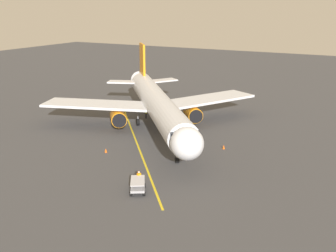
{
  "coord_description": "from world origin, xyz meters",
  "views": [
    {
      "loc": [
        -30.13,
        50.76,
        18.28
      ],
      "look_at": [
        -6.2,
        6.52,
        3.0
      ],
      "focal_mm": 42.9,
      "sensor_mm": 36.0,
      "label": 1
    }
  ],
  "objects_px": {
    "safety_cone_wing_port": "(224,147)",
    "ground_crew_wing_walker": "(146,113)",
    "baggage_cart_near_nose": "(138,186)",
    "airplane": "(157,104)",
    "ground_crew_marshaller": "(139,178)",
    "safety_cone_nose_left": "(138,173)",
    "safety_cone_nose_right": "(106,150)"
  },
  "relations": [
    {
      "from": "ground_crew_marshaller",
      "to": "safety_cone_nose_right",
      "type": "distance_m",
      "value": 11.25
    },
    {
      "from": "ground_crew_marshaller",
      "to": "safety_cone_wing_port",
      "type": "bearing_deg",
      "value": -104.0
    },
    {
      "from": "airplane",
      "to": "safety_cone_nose_left",
      "type": "bearing_deg",
      "value": 112.78
    },
    {
      "from": "baggage_cart_near_nose",
      "to": "safety_cone_wing_port",
      "type": "bearing_deg",
      "value": -101.11
    },
    {
      "from": "airplane",
      "to": "safety_cone_wing_port",
      "type": "distance_m",
      "value": 13.02
    },
    {
      "from": "baggage_cart_near_nose",
      "to": "safety_cone_nose_right",
      "type": "xyz_separation_m",
      "value": [
        9.74,
        -7.62,
        -0.38
      ]
    },
    {
      "from": "safety_cone_wing_port",
      "to": "ground_crew_wing_walker",
      "type": "bearing_deg",
      "value": -24.94
    },
    {
      "from": "airplane",
      "to": "baggage_cart_near_nose",
      "type": "relative_size",
      "value": 11.44
    },
    {
      "from": "airplane",
      "to": "ground_crew_marshaller",
      "type": "bearing_deg",
      "value": 114.45
    },
    {
      "from": "baggage_cart_near_nose",
      "to": "airplane",
      "type": "bearing_deg",
      "value": -65.43
    },
    {
      "from": "safety_cone_nose_left",
      "to": "safety_cone_nose_right",
      "type": "xyz_separation_m",
      "value": [
        7.58,
        -4.2,
        0.0
      ]
    },
    {
      "from": "ground_crew_marshaller",
      "to": "safety_cone_nose_right",
      "type": "height_order",
      "value": "ground_crew_marshaller"
    },
    {
      "from": "safety_cone_nose_left",
      "to": "safety_cone_wing_port",
      "type": "relative_size",
      "value": 1.0
    },
    {
      "from": "ground_crew_wing_walker",
      "to": "safety_cone_nose_left",
      "type": "relative_size",
      "value": 3.11
    },
    {
      "from": "ground_crew_marshaller",
      "to": "safety_cone_wing_port",
      "type": "distance_m",
      "value": 15.4
    },
    {
      "from": "airplane",
      "to": "safety_cone_nose_left",
      "type": "distance_m",
      "value": 17.72
    },
    {
      "from": "airplane",
      "to": "safety_cone_wing_port",
      "type": "relative_size",
      "value": 61.32
    },
    {
      "from": "ground_crew_wing_walker",
      "to": "safety_cone_nose_right",
      "type": "bearing_deg",
      "value": 103.38
    },
    {
      "from": "ground_crew_marshaller",
      "to": "ground_crew_wing_walker",
      "type": "relative_size",
      "value": 1.0
    },
    {
      "from": "airplane",
      "to": "ground_crew_wing_walker",
      "type": "distance_m",
      "value": 7.22
    },
    {
      "from": "baggage_cart_near_nose",
      "to": "safety_cone_wing_port",
      "type": "height_order",
      "value": "baggage_cart_near_nose"
    },
    {
      "from": "safety_cone_nose_left",
      "to": "safety_cone_nose_right",
      "type": "distance_m",
      "value": 8.67
    },
    {
      "from": "airplane",
      "to": "safety_cone_nose_right",
      "type": "height_order",
      "value": "airplane"
    },
    {
      "from": "safety_cone_wing_port",
      "to": "airplane",
      "type": "bearing_deg",
      "value": -15.42
    },
    {
      "from": "safety_cone_nose_right",
      "to": "safety_cone_wing_port",
      "type": "height_order",
      "value": "same"
    },
    {
      "from": "airplane",
      "to": "ground_crew_marshaller",
      "type": "distance_m",
      "value": 20.29
    },
    {
      "from": "ground_crew_wing_walker",
      "to": "baggage_cart_near_nose",
      "type": "height_order",
      "value": "ground_crew_wing_walker"
    },
    {
      "from": "airplane",
      "to": "safety_cone_nose_left",
      "type": "relative_size",
      "value": 61.32
    },
    {
      "from": "baggage_cart_near_nose",
      "to": "ground_crew_wing_walker",
      "type": "bearing_deg",
      "value": -60.32
    },
    {
      "from": "safety_cone_nose_left",
      "to": "safety_cone_wing_port",
      "type": "distance_m",
      "value": 13.73
    },
    {
      "from": "ground_crew_marshaller",
      "to": "baggage_cart_near_nose",
      "type": "distance_m",
      "value": 1.29
    },
    {
      "from": "ground_crew_marshaller",
      "to": "ground_crew_wing_walker",
      "type": "bearing_deg",
      "value": -60.16
    }
  ]
}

